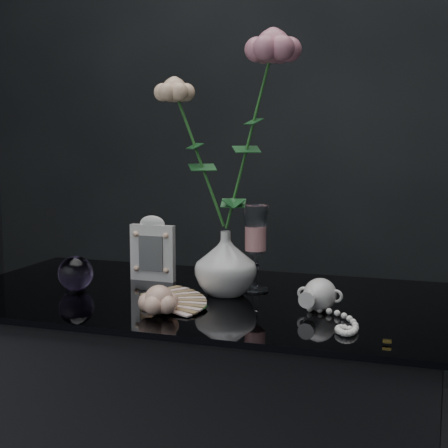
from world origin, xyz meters
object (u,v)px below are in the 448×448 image
(wine_glass, at_px, (255,248))
(picture_frame, at_px, (153,248))
(loose_rose, at_px, (159,300))
(pearl_jar, at_px, (320,293))
(paperweight, at_px, (76,273))
(vase, at_px, (226,263))

(wine_glass, bearing_deg, picture_frame, 174.18)
(loose_rose, xyz_separation_m, pearl_jar, (0.28, 0.13, 0.00))
(wine_glass, xyz_separation_m, paperweight, (-0.37, -0.12, -0.05))
(vase, distance_m, paperweight, 0.33)
(picture_frame, bearing_deg, loose_rose, -61.98)
(vase, relative_size, paperweight, 1.78)
(vase, distance_m, picture_frame, 0.22)
(vase, height_order, paperweight, vase)
(wine_glass, relative_size, pearl_jar, 0.81)
(paperweight, bearing_deg, vase, 11.57)
(picture_frame, xyz_separation_m, paperweight, (-0.11, -0.15, -0.04))
(picture_frame, height_order, pearl_jar, picture_frame)
(wine_glass, xyz_separation_m, pearl_jar, (0.16, -0.12, -0.06))
(pearl_jar, bearing_deg, wine_glass, 147.71)
(paperweight, bearing_deg, pearl_jar, 0.52)
(wine_glass, distance_m, picture_frame, 0.26)
(pearl_jar, bearing_deg, loose_rose, -150.56)
(loose_rose, distance_m, pearl_jar, 0.31)
(loose_rose, bearing_deg, picture_frame, 139.63)
(wine_glass, relative_size, paperweight, 2.45)
(picture_frame, xyz_separation_m, loose_rose, (0.14, -0.28, -0.05))
(vase, bearing_deg, paperweight, -168.43)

